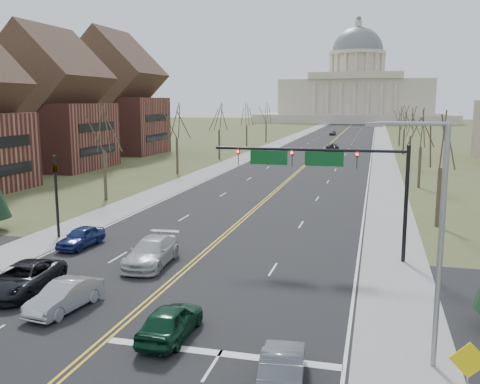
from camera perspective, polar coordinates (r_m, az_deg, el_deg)
The scene contains 34 objects.
ground at distance 24.49m, azimuth -13.10°, elevation -14.14°, with size 600.00×600.00×0.00m, color #4A5128.
road at distance 130.59m, azimuth 9.67°, elevation 5.20°, with size 20.00×380.00×0.01m, color black.
cross_road at distance 29.55m, azimuth -7.69°, elevation -9.75°, with size 120.00×14.00×0.01m, color black.
sidewalk_left at distance 132.11m, azimuth 4.46°, elevation 5.36°, with size 4.00×380.00×0.03m, color gray.
sidewalk_right at distance 130.17m, azimuth 14.96°, elevation 5.00°, with size 4.00×380.00×0.03m, color gray.
center_line at distance 130.59m, azimuth 9.67°, elevation 5.20°, with size 0.42×380.00×0.01m, color gold.
edge_line_left at distance 131.75m, azimuth 5.40°, elevation 5.33°, with size 0.15×380.00×0.01m, color silver.
edge_line_right at distance 130.16m, azimuth 13.99°, elevation 5.04°, with size 0.15×380.00×0.01m, color silver.
stop_bar at distance 21.90m, azimuth -2.14°, elevation -16.81°, with size 9.50×0.50×0.01m, color silver.
capitol at distance 269.95m, azimuth 12.28°, elevation 10.34°, with size 90.00×60.00×50.00m.
signal_mast at distance 33.68m, azimuth 8.85°, elevation 2.68°, with size 12.12×0.44×7.20m.
signal_left at distance 40.42m, azimuth -19.03°, elevation 0.49°, with size 0.32×0.36×6.00m.
street_light at distance 20.42m, azimuth 19.98°, elevation -3.80°, with size 2.90×0.25×9.07m.
warn_sign at distance 17.81m, azimuth 23.18°, elevation -16.97°, with size 1.13×0.07×2.87m.
tree_r_0 at distance 44.18m, azimuth 20.72°, elevation 4.83°, with size 3.74×3.74×8.50m.
tree_l_0 at distance 54.53m, azimuth -14.39°, elevation 6.35°, with size 3.96×3.96×9.00m.
tree_r_1 at distance 64.06m, azimuth 18.80°, elevation 6.24°, with size 3.74×3.74×8.50m.
tree_l_1 at distance 72.70m, azimuth -6.78°, elevation 7.33°, with size 3.96×3.96×9.00m.
tree_r_2 at distance 84.00m, azimuth 17.79°, elevation 6.97°, with size 3.74×3.74×8.50m.
tree_l_2 at distance 91.64m, azimuth -2.25°, elevation 7.84°, with size 3.96×3.96×9.00m.
tree_r_3 at distance 103.96m, azimuth 17.17°, elevation 7.42°, with size 3.74×3.74×8.50m.
tree_l_3 at distance 110.95m, azimuth 0.72°, elevation 8.16°, with size 3.96×3.96×9.00m.
tree_r_4 at distance 123.93m, azimuth 16.74°, elevation 7.73°, with size 3.74×3.74×8.50m.
tree_l_4 at distance 130.46m, azimuth 2.81°, elevation 8.37°, with size 3.96×3.96×9.00m.
bldg_left_mid at distance 83.93m, azimuth -19.61°, elevation 8.23°, with size 15.10×14.28×20.75m.
bldg_left_far at distance 105.64m, azimuth -13.24°, elevation 9.25°, with size 17.10×14.28×23.25m.
car_nb_inner_lead at distance 23.08m, azimuth -7.42°, elevation -13.49°, with size 1.71×4.24×1.45m, color #0B341E.
car_nb_outer_lead at distance 19.46m, azimuth 4.55°, elevation -18.17°, with size 1.45×4.17×1.37m, color #54565D.
car_sb_inner_lead at distance 26.97m, azimuth -18.22°, elevation -10.49°, with size 1.47×4.23×1.39m, color #A5A8AD.
car_sb_outer_lead at distance 30.07m, azimuth -22.14°, elevation -8.53°, with size 2.48×5.38×1.50m, color black.
car_sb_inner_second at distance 32.83m, azimuth -9.43°, elevation -6.33°, with size 2.24×5.52×1.60m, color #B5B5B5.
car_sb_outer_second at distance 37.87m, azimuth -16.60°, elevation -4.63°, with size 1.63×4.04×1.38m, color navy.
car_far_nb at distance 107.77m, azimuth 9.81°, elevation 4.71°, with size 2.62×5.67×1.58m, color black.
car_far_sb at distance 160.10m, azimuth 9.86°, elevation 6.23°, with size 1.64×4.08×1.39m, color #424649.
Camera 1 is at (10.61, -19.79, 9.76)m, focal length 40.00 mm.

